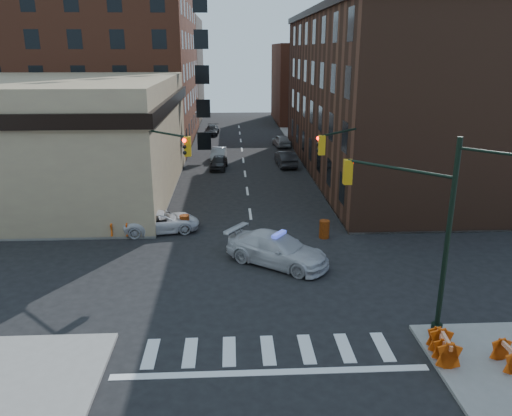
{
  "coord_description": "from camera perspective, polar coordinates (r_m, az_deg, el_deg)",
  "views": [
    {
      "loc": [
        -1.33,
        -23.45,
        11.08
      ],
      "look_at": [
        0.12,
        4.47,
        2.2
      ],
      "focal_mm": 35.0,
      "sensor_mm": 36.0,
      "label": 1
    }
  ],
  "objects": [
    {
      "name": "signal_pole_se",
      "position": [
        20.43,
        18.35,
        -1.76
      ],
      "size": [
        5.4,
        5.27,
        8.0
      ],
      "rotation": [
        0.0,
        0.0,
        2.36
      ],
      "color": "black",
      "rests_on": "sidewalk_se"
    },
    {
      "name": "filler_ne",
      "position": [
        83.03,
        7.91,
        13.96
      ],
      "size": [
        16.0,
        16.0,
        12.0
      ],
      "primitive_type": "cube",
      "color": "brown",
      "rests_on": "ground"
    },
    {
      "name": "filler_nw",
      "position": [
        86.75,
        -13.17,
        15.15
      ],
      "size": [
        20.0,
        18.0,
        16.0
      ],
      "primitive_type": "cube",
      "color": "brown",
      "rests_on": "ground"
    },
    {
      "name": "pedestrian_a",
      "position": [
        32.39,
        -14.02,
        -0.79
      ],
      "size": [
        0.84,
        0.69,
        1.98
      ],
      "primitive_type": "imported",
      "rotation": [
        0.0,
        0.0,
        -0.35
      ],
      "color": "black",
      "rests_on": "sidewalk_nw"
    },
    {
      "name": "barricade_se_b",
      "position": [
        20.56,
        20.26,
        -14.34
      ],
      "size": [
        0.7,
        1.18,
        0.84
      ],
      "primitive_type": null,
      "rotation": [
        0.0,
        0.0,
        1.44
      ],
      "color": "#F2350B",
      "rests_on": "sidewalk_se"
    },
    {
      "name": "parked_car_wnear",
      "position": [
        48.8,
        -4.3,
        5.23
      ],
      "size": [
        1.86,
        3.93,
        1.3
      ],
      "primitive_type": "imported",
      "rotation": [
        0.0,
        0.0,
        -0.09
      ],
      "color": "black",
      "rests_on": "ground"
    },
    {
      "name": "sidewalk_ne",
      "position": [
        62.22,
        20.23,
        6.35
      ],
      "size": [
        34.0,
        54.5,
        0.15
      ],
      "primitive_type": "cube",
      "color": "gray",
      "rests_on": "ground"
    },
    {
      "name": "barricade_nw_b",
      "position": [
        34.04,
        -17.22,
        -1.1
      ],
      "size": [
        1.31,
        0.79,
        0.92
      ],
      "primitive_type": null,
      "rotation": [
        0.0,
        0.0,
        0.14
      ],
      "color": "#C06309",
      "rests_on": "sidewalk_nw"
    },
    {
      "name": "barricade_se_c",
      "position": [
        20.75,
        26.81,
        -14.91
      ],
      "size": [
        0.64,
        1.17,
        0.85
      ],
      "primitive_type": null,
      "rotation": [
        0.0,
        0.0,
        1.63
      ],
      "color": "orange",
      "rests_on": "sidewalk_se"
    },
    {
      "name": "sidewalk_nw",
      "position": [
        61.23,
        -23.77,
        5.78
      ],
      "size": [
        34.0,
        54.5,
        0.15
      ],
      "primitive_type": "cube",
      "color": "gray",
      "rests_on": "ground"
    },
    {
      "name": "signal_pole_nw",
      "position": [
        29.91,
        -11.62,
        4.23
      ],
      "size": [
        3.58,
        3.67,
        8.0
      ],
      "rotation": [
        0.0,
        0.0,
        -0.79
      ],
      "color": "black",
      "rests_on": "sidewalk_nw"
    },
    {
      "name": "parked_car_enear",
      "position": [
        49.91,
        3.42,
        5.67
      ],
      "size": [
        1.93,
        4.76,
        1.53
      ],
      "primitive_type": "imported",
      "rotation": [
        0.0,
        0.0,
        3.21
      ],
      "color": "black",
      "rests_on": "ground"
    },
    {
      "name": "parked_car_efar",
      "position": [
        60.29,
        2.92,
        7.7
      ],
      "size": [
        2.24,
        4.38,
        1.43
      ],
      "primitive_type": "imported",
      "rotation": [
        0.0,
        0.0,
        3.28
      ],
      "color": "#93969B",
      "rests_on": "ground"
    },
    {
      "name": "pedestrian_c",
      "position": [
        34.44,
        -21.73,
        -0.65
      ],
      "size": [
        1.1,
        0.89,
        1.75
      ],
      "primitive_type": "imported",
      "rotation": [
        0.0,
        0.0,
        0.53
      ],
      "color": "black",
      "rests_on": "sidewalk_nw"
    },
    {
      "name": "ground",
      "position": [
        25.97,
        0.25,
        -7.63
      ],
      "size": [
        140.0,
        140.0,
        0.0
      ],
      "primitive_type": "plane",
      "color": "black",
      "rests_on": "ground"
    },
    {
      "name": "tree_ne_far",
      "position": [
        58.61,
        5.81,
        10.1
      ],
      "size": [
        3.0,
        3.0,
        4.85
      ],
      "color": "black",
      "rests_on": "sidewalk_ne"
    },
    {
      "name": "barrel_road",
      "position": [
        30.96,
        7.81,
        -2.41
      ],
      "size": [
        0.81,
        0.81,
        1.11
      ],
      "primitive_type": "cylinder",
      "rotation": [
        0.0,
        0.0,
        0.38
      ],
      "color": "#F0380B",
      "rests_on": "ground"
    },
    {
      "name": "pedestrian_b",
      "position": [
        32.73,
        -21.11,
        -1.27
      ],
      "size": [
        1.09,
        0.92,
        1.99
      ],
      "primitive_type": "imported",
      "rotation": [
        0.0,
        0.0,
        0.19
      ],
      "color": "black",
      "rests_on": "sidewalk_nw"
    },
    {
      "name": "pickup",
      "position": [
        32.24,
        -10.78,
        -1.53
      ],
      "size": [
        5.16,
        3.09,
        1.34
      ],
      "primitive_type": "imported",
      "rotation": [
        0.0,
        0.0,
        1.76
      ],
      "color": "silver",
      "rests_on": "ground"
    },
    {
      "name": "commercial_row_ne",
      "position": [
        48.3,
        14.64,
        12.23
      ],
      "size": [
        14.0,
        34.0,
        14.0
      ],
      "primitive_type": "cube",
      "color": "#482A1C",
      "rests_on": "ground"
    },
    {
      "name": "parked_car_wfar",
      "position": [
        52.54,
        -4.28,
        6.15
      ],
      "size": [
        1.74,
        4.18,
        1.35
      ],
      "primitive_type": "imported",
      "rotation": [
        0.0,
        0.0,
        -0.08
      ],
      "color": "gray",
      "rests_on": "ground"
    },
    {
      "name": "barricade_se_a",
      "position": [
        20.18,
        20.77,
        -14.81
      ],
      "size": [
        0.79,
        1.37,
        0.98
      ],
      "primitive_type": null,
      "rotation": [
        0.0,
        0.0,
        1.46
      ],
      "color": "#EA3E0B",
      "rests_on": "sidewalk_se"
    },
    {
      "name": "police_car",
      "position": [
        26.92,
        2.45,
        -4.76
      ],
      "size": [
        6.06,
        5.25,
        1.67
      ],
      "primitive_type": "imported",
      "rotation": [
        0.0,
        0.0,
        0.95
      ],
      "color": "silver",
      "rests_on": "ground"
    },
    {
      "name": "parked_car_wdeep",
      "position": [
        68.88,
        -5.07,
        8.85
      ],
      "size": [
        2.05,
        4.55,
        1.29
      ],
      "primitive_type": "imported",
      "rotation": [
        0.0,
        0.0,
        -0.06
      ],
      "color": "black",
      "rests_on": "ground"
    },
    {
      "name": "barricade_nw_a",
      "position": [
        31.71,
        -15.24,
        -2.29
      ],
      "size": [
        1.26,
        0.66,
        0.93
      ],
      "primitive_type": null,
      "rotation": [
        0.0,
        0.0,
        -0.03
      ],
      "color": "red",
      "rests_on": "sidewalk_nw"
    },
    {
      "name": "bank_building",
      "position": [
        43.41,
        -24.3,
        7.36
      ],
      "size": [
        22.0,
        22.0,
        9.0
      ],
      "primitive_type": "cube",
      "color": "tan",
      "rests_on": "ground"
    },
    {
      "name": "signal_pole_ne",
      "position": [
        30.43,
        10.76,
        4.51
      ],
      "size": [
        3.67,
        3.58,
        8.0
      ],
      "rotation": [
        0.0,
        0.0,
        -2.36
      ],
      "color": "black",
      "rests_on": "sidewalk_ne"
    },
    {
      "name": "tree_ne_near",
      "position": [
        50.8,
        7.16,
        8.9
      ],
      "size": [
        3.0,
        3.0,
        4.85
      ],
      "color": "black",
      "rests_on": "sidewalk_ne"
    },
    {
      "name": "barrel_bank",
      "position": [
        31.96,
        -8.16,
        -1.78
      ],
      "size": [
        0.78,
        0.78,
        1.11
      ],
      "primitive_type": "cylinder",
      "rotation": [
        0.0,
        0.0,
        0.29
      ],
      "color": "#CC6509",
      "rests_on": "ground"
    },
    {
      "name": "apartment_block",
      "position": [
        65.73,
        -19.03,
        17.52
      ],
      "size": [
        25.0,
        25.0,
        24.0
      ],
      "primitive_type": "cube",
      "color": "brown",
      "rests_on": "ground"
    }
  ]
}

